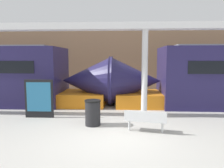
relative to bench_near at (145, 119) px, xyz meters
name	(u,v)px	position (x,y,z in m)	size (l,w,h in m)	color
ground_plane	(111,139)	(-1.13, -0.69, -0.46)	(60.00, 60.00, 0.00)	#B2AFA8
station_wall	(119,59)	(-1.13, 8.77, 2.04)	(56.00, 0.20, 5.00)	#937051
bench_near	(145,119)	(0.00, 0.00, 0.00)	(1.47, 0.71, 0.75)	silver
trash_bin	(93,113)	(-1.89, 0.69, 0.02)	(0.60, 0.60, 0.96)	black
poster_board	(39,98)	(-4.30, 1.66, 0.36)	(1.21, 0.07, 1.63)	black
support_column_near	(145,74)	(0.13, 1.99, 1.38)	(0.26, 0.26, 3.68)	silver
canopy_beam	(145,26)	(0.13, 1.99, 3.36)	(28.00, 0.60, 0.28)	silver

